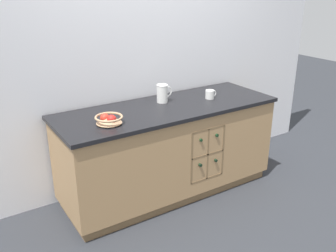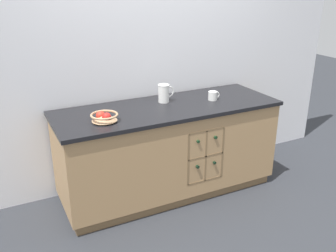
% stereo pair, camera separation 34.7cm
% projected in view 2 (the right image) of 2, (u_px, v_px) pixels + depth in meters
% --- Properties ---
extents(ground_plane, '(14.00, 14.00, 0.00)m').
position_uv_depth(ground_plane, '(168.00, 190.00, 3.73)').
color(ground_plane, '#2D3035').
extents(back_wall, '(4.44, 0.06, 2.55)m').
position_uv_depth(back_wall, '(149.00, 55.00, 3.61)').
color(back_wall, white).
rests_on(back_wall, ground_plane).
extents(kitchen_island, '(2.08, 0.73, 0.88)m').
position_uv_depth(kitchen_island, '(168.00, 149.00, 3.57)').
color(kitchen_island, brown).
rests_on(kitchen_island, ground_plane).
extents(fruit_bowl, '(0.23, 0.23, 0.08)m').
position_uv_depth(fruit_bowl, '(104.00, 117.00, 3.02)').
color(fruit_bowl, tan).
rests_on(fruit_bowl, kitchen_island).
extents(white_pitcher, '(0.16, 0.11, 0.17)m').
position_uv_depth(white_pitcher, '(164.00, 93.00, 3.50)').
color(white_pitcher, white).
rests_on(white_pitcher, kitchen_island).
extents(ceramic_mug, '(0.12, 0.09, 0.08)m').
position_uv_depth(ceramic_mug, '(213.00, 96.00, 3.57)').
color(ceramic_mug, white).
rests_on(ceramic_mug, kitchen_island).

